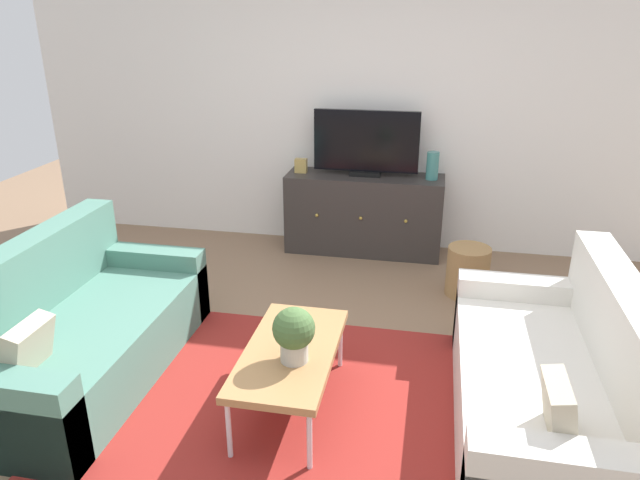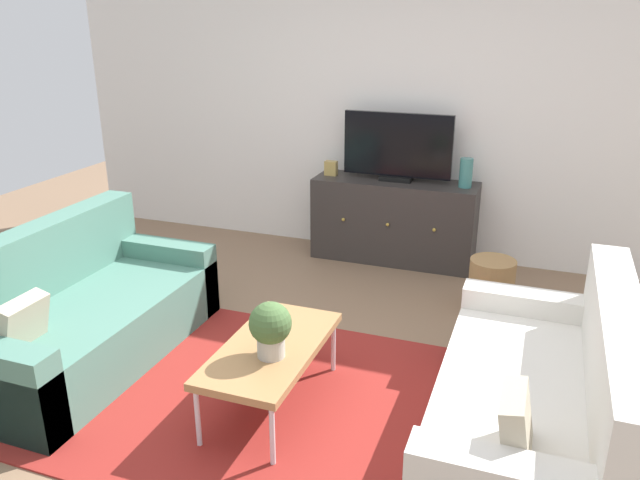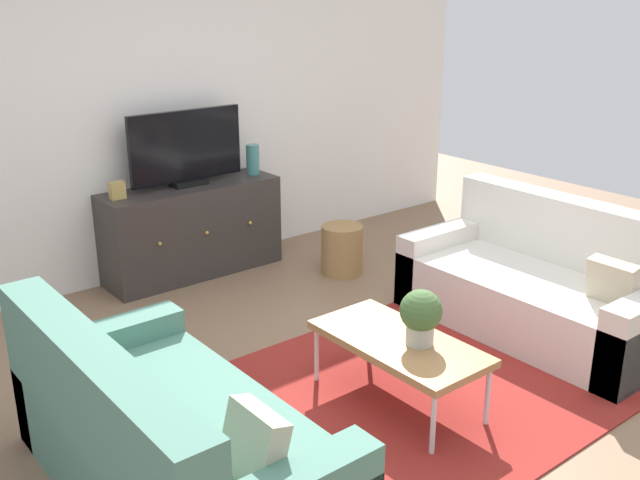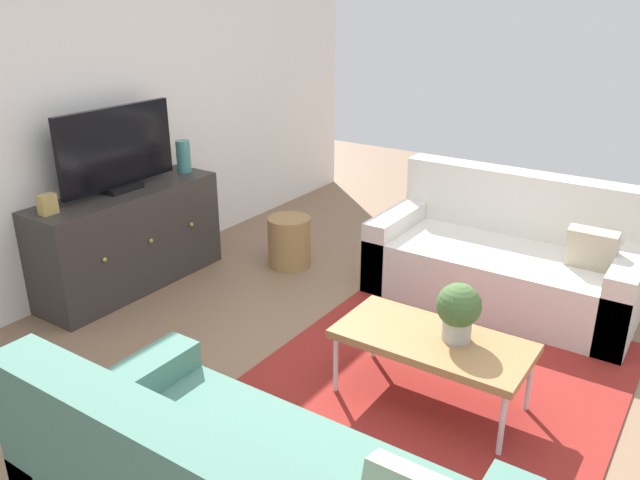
{
  "view_description": "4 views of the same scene",
  "coord_description": "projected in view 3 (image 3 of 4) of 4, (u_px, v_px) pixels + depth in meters",
  "views": [
    {
      "loc": [
        0.69,
        -2.92,
        2.16
      ],
      "look_at": [
        0.0,
        0.54,
        0.77
      ],
      "focal_mm": 32.93,
      "sensor_mm": 36.0,
      "label": 1
    },
    {
      "loc": [
        1.28,
        -2.95,
        2.13
      ],
      "look_at": [
        0.0,
        0.54,
        0.77
      ],
      "focal_mm": 34.96,
      "sensor_mm": 36.0,
      "label": 2
    },
    {
      "loc": [
        -2.62,
        -2.72,
        2.23
      ],
      "look_at": [
        0.0,
        0.54,
        0.77
      ],
      "focal_mm": 41.1,
      "sensor_mm": 36.0,
      "label": 3
    },
    {
      "loc": [
        -2.74,
        -1.3,
        2.09
      ],
      "look_at": [
        0.0,
        0.54,
        0.77
      ],
      "focal_mm": 35.68,
      "sensor_mm": 36.0,
      "label": 4
    }
  ],
  "objects": [
    {
      "name": "wall_back",
      "position": [
        159.0,
        104.0,
        5.72
      ],
      "size": [
        6.4,
        0.12,
        2.7
      ],
      "primitive_type": "cube",
      "color": "white",
      "rests_on": "ground_plane"
    },
    {
      "name": "coffee_table",
      "position": [
        399.0,
        344.0,
        4.02
      ],
      "size": [
        0.5,
        1.01,
        0.4
      ],
      "color": "#A37547",
      "rests_on": "ground_plane"
    },
    {
      "name": "couch_left_side",
      "position": [
        159.0,
        447.0,
        3.27
      ],
      "size": [
        0.89,
        1.78,
        0.86
      ],
      "color": "#4C7A6B",
      "rests_on": "ground_plane"
    },
    {
      "name": "potted_plant",
      "position": [
        421.0,
        315.0,
        3.91
      ],
      "size": [
        0.23,
        0.23,
        0.31
      ],
      "color": "#B7B2A8",
      "rests_on": "coffee_table"
    },
    {
      "name": "couch_right_side",
      "position": [
        544.0,
        289.0,
        4.98
      ],
      "size": [
        0.89,
        1.78,
        0.86
      ],
      "color": "silver",
      "rests_on": "ground_plane"
    },
    {
      "name": "area_rug",
      "position": [
        395.0,
        397.0,
        4.18
      ],
      "size": [
        2.5,
        1.9,
        0.01
      ],
      "primitive_type": "cube",
      "color": "maroon",
      "rests_on": "ground_plane"
    },
    {
      "name": "flat_screen_tv",
      "position": [
        186.0,
        148.0,
        5.68
      ],
      "size": [
        0.95,
        0.16,
        0.59
      ],
      "color": "black",
      "rests_on": "tv_console"
    },
    {
      "name": "glass_vase",
      "position": [
        253.0,
        159.0,
        6.08
      ],
      "size": [
        0.11,
        0.11,
        0.25
      ],
      "primitive_type": "cylinder",
      "color": "teal",
      "rests_on": "tv_console"
    },
    {
      "name": "wicker_basket",
      "position": [
        342.0,
        249.0,
        5.94
      ],
      "size": [
        0.34,
        0.34,
        0.4
      ],
      "primitive_type": "cylinder",
      "color": "#9E7547",
      "rests_on": "ground_plane"
    },
    {
      "name": "tv_console",
      "position": [
        192.0,
        230.0,
        5.88
      ],
      "size": [
        1.44,
        0.47,
        0.74
      ],
      "color": "#332D2B",
      "rests_on": "ground_plane"
    },
    {
      "name": "ground_plane",
      "position": [
        377.0,
        387.0,
        4.29
      ],
      "size": [
        10.0,
        10.0,
        0.0
      ],
      "primitive_type": "plane",
      "color": "#84664C"
    },
    {
      "name": "mantel_clock",
      "position": [
        117.0,
        190.0,
        5.39
      ],
      "size": [
        0.11,
        0.07,
        0.13
      ],
      "primitive_type": "cube",
      "color": "tan",
      "rests_on": "tv_console"
    }
  ]
}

